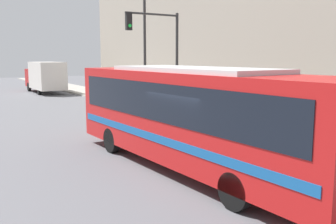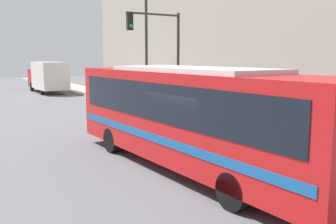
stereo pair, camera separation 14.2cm
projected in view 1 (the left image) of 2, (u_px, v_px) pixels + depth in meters
ground_plane at (201, 176)px, 11.10m from camera, size 120.00×120.00×0.00m
sidewalk at (117, 99)px, 31.15m from camera, size 3.38×70.00×0.14m
building_facade at (204, 21)px, 27.94m from camera, size 6.00×26.73×12.37m
city_bus at (191, 112)px, 11.48m from camera, size 2.95×11.10×3.21m
delivery_truck at (45, 76)px, 36.64m from camera, size 2.37×7.52×3.02m
fire_hydrant at (263, 129)px, 15.77m from camera, size 0.22×0.30×0.71m
traffic_light_pole at (161, 46)px, 20.61m from camera, size 3.28×0.35×5.80m
parking_meter at (178, 102)px, 21.20m from camera, size 0.14×0.14×1.24m
street_lamp at (141, 40)px, 24.40m from camera, size 2.37×0.28×7.64m
pedestrian_near_corner at (204, 101)px, 21.02m from camera, size 0.34×0.34×1.77m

